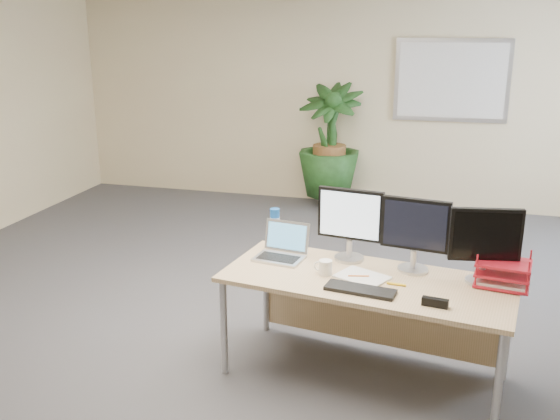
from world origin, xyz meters
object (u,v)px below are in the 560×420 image
(desk, at_px, (370,293))
(monitor_left, at_px, (350,220))
(laptop, at_px, (282,249))
(monitor_right, at_px, (415,230))
(floor_plant, at_px, (329,147))

(desk, bearing_deg, monitor_left, 131.39)
(monitor_left, xyz_separation_m, laptop, (-0.44, -0.07, -0.22))
(desk, relative_size, laptop, 5.30)
(monitor_right, bearing_deg, monitor_left, 168.26)
(desk, bearing_deg, monitor_right, 22.83)
(monitor_left, distance_m, monitor_right, 0.43)
(floor_plant, bearing_deg, monitor_left, -77.15)
(monitor_left, bearing_deg, monitor_right, -11.74)
(desk, height_order, floor_plant, floor_plant)
(monitor_left, height_order, laptop, monitor_left)
(desk, height_order, monitor_right, monitor_right)
(floor_plant, bearing_deg, laptop, -84.38)
(desk, bearing_deg, floor_plant, 104.72)
(monitor_right, relative_size, laptop, 1.35)
(desk, distance_m, monitor_right, 0.50)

